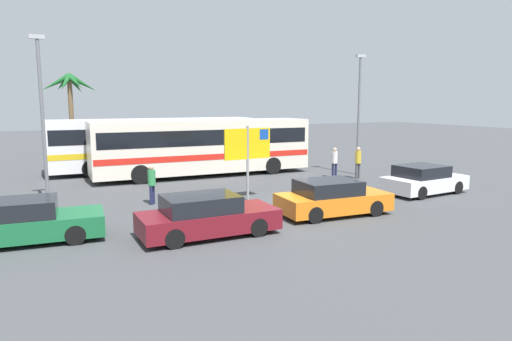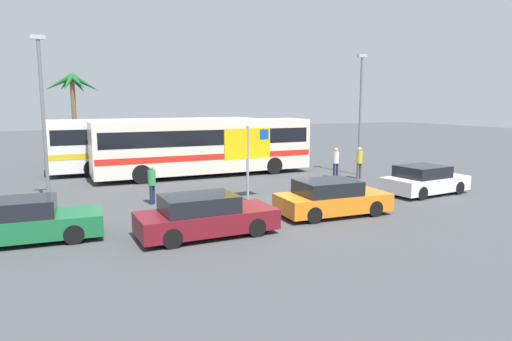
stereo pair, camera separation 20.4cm
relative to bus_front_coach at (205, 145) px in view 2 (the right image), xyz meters
name	(u,v)px [view 2 (the right image)]	position (x,y,z in m)	size (l,w,h in m)	color
ground	(288,213)	(0.05, -9.86, -1.78)	(120.00, 120.00, 0.00)	#424447
bus_front_coach	(205,145)	(0.00, 0.00, 0.00)	(12.36, 2.62, 3.17)	silver
bus_rear_coach	(156,142)	(-2.11, 3.20, 0.00)	(12.36, 2.62, 3.17)	white
ferry_sign	(249,147)	(-0.39, -7.16, 0.54)	(2.19, 0.29, 3.20)	gray
car_maroon	(205,216)	(-3.73, -11.35, -1.15)	(4.39, 1.88, 1.32)	maroon
car_white	(424,180)	(7.52, -9.23, -1.15)	(4.15, 2.26, 1.32)	silver
car_orange	(331,198)	(1.43, -10.74, -1.15)	(4.23, 2.04, 1.32)	orange
car_green	(22,221)	(-8.96, -9.68, -1.15)	(4.57, 2.06, 1.32)	#196638
pedestrian_by_bus	(359,160)	(7.40, -4.54, -0.75)	(0.32, 0.32, 1.75)	#4C4C51
pedestrian_crossing_lot	(152,181)	(-4.31, -6.15, -0.82)	(0.32, 0.32, 1.64)	#1E2347
pedestrian_near_sign	(336,160)	(6.34, -3.82, -0.78)	(0.32, 0.32, 1.70)	#1E2347
lamp_post_left_side	(360,110)	(8.22, -3.40, 1.96)	(0.56, 0.20, 6.84)	slate
lamp_post_right_side	(43,114)	(-8.22, -4.56, 1.93)	(0.56, 0.20, 6.78)	slate
palm_tree_seaside	(73,91)	(-6.37, 9.57, 3.17)	(3.79, 3.74, 6.15)	brown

